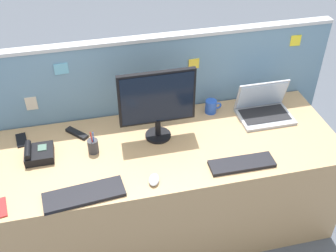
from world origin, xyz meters
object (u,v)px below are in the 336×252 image
at_px(desktop_monitor, 157,101).
at_px(pen_cup, 93,146).
at_px(desk_phone, 38,154).
at_px(keyboard_spare, 84,195).
at_px(cell_phone_black_slab, 21,140).
at_px(computer_mouse_right_hand, 154,180).
at_px(tv_remote, 77,133).
at_px(laptop, 264,108).
at_px(coffee_mug, 211,106).
at_px(cell_phone_red_case, 0,208).
at_px(keyboard_main, 242,164).

bearing_deg(desktop_monitor, pen_cup, -170.85).
bearing_deg(desk_phone, keyboard_spare, -57.37).
distance_m(keyboard_spare, cell_phone_black_slab, 0.68).
distance_m(computer_mouse_right_hand, pen_cup, 0.46).
bearing_deg(keyboard_spare, computer_mouse_right_hand, -2.64).
distance_m(pen_cup, tv_remote, 0.22).
relative_size(desktop_monitor, keyboard_spare, 1.08).
bearing_deg(computer_mouse_right_hand, desk_phone, 167.92).
relative_size(desktop_monitor, cell_phone_black_slab, 3.46).
height_order(laptop, coffee_mug, laptop).
relative_size(keyboard_spare, tv_remote, 2.63).
height_order(laptop, cell_phone_black_slab, laptop).
distance_m(keyboard_spare, cell_phone_red_case, 0.45).
distance_m(desk_phone, cell_phone_red_case, 0.43).
height_order(cell_phone_red_case, tv_remote, tv_remote).
bearing_deg(desktop_monitor, coffee_mug, 22.32).
xyz_separation_m(computer_mouse_right_hand, pen_cup, (-0.31, 0.34, 0.03)).
height_order(laptop, tv_remote, laptop).
xyz_separation_m(desktop_monitor, coffee_mug, (0.42, 0.17, -0.23)).
bearing_deg(desktop_monitor, tv_remote, 165.72).
bearing_deg(cell_phone_black_slab, desk_phone, -68.33).
height_order(desk_phone, cell_phone_black_slab, desk_phone).
relative_size(laptop, pen_cup, 2.22).
bearing_deg(computer_mouse_right_hand, cell_phone_black_slab, 160.98).
xyz_separation_m(desktop_monitor, laptop, (0.76, 0.06, -0.21)).
bearing_deg(keyboard_spare, laptop, 15.54).
height_order(desktop_monitor, computer_mouse_right_hand, desktop_monitor).
bearing_deg(desk_phone, coffee_mug, 10.47).
bearing_deg(coffee_mug, keyboard_main, -88.57).
bearing_deg(coffee_mug, laptop, -17.97).
xyz_separation_m(laptop, cell_phone_red_case, (-1.72, -0.48, -0.05)).
xyz_separation_m(desk_phone, cell_phone_red_case, (-0.20, -0.37, -0.03)).
distance_m(desktop_monitor, keyboard_main, 0.64).
bearing_deg(keyboard_main, laptop, 54.69).
distance_m(desktop_monitor, laptop, 0.79).
relative_size(keyboard_spare, pen_cup, 2.75).
bearing_deg(desk_phone, computer_mouse_right_hand, -29.40).
height_order(desk_phone, coffee_mug, coffee_mug).
bearing_deg(pen_cup, laptop, 6.21).
bearing_deg(cell_phone_red_case, keyboard_spare, -9.86).
distance_m(desktop_monitor, computer_mouse_right_hand, 0.50).
height_order(desk_phone, tv_remote, desk_phone).
height_order(desktop_monitor, cell_phone_black_slab, desktop_monitor).
bearing_deg(cell_phone_black_slab, desktop_monitor, -18.08).
height_order(desktop_monitor, keyboard_spare, desktop_monitor).
bearing_deg(tv_remote, laptop, -44.93).
bearing_deg(cell_phone_red_case, cell_phone_black_slab, 72.48).
bearing_deg(tv_remote, cell_phone_black_slab, 135.44).
relative_size(pen_cup, cell_phone_black_slab, 1.17).
bearing_deg(desktop_monitor, cell_phone_red_case, -156.40).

